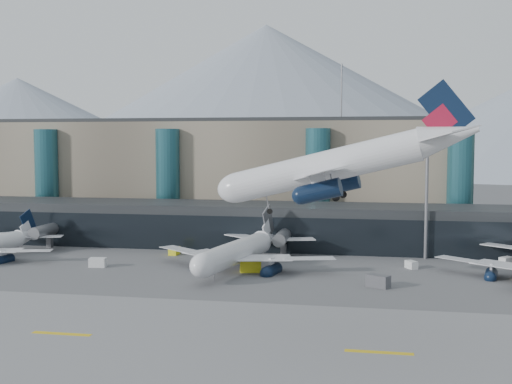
# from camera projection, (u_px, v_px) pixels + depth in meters

# --- Properties ---
(ground) EXTENTS (900.00, 900.00, 0.00)m
(ground) POSITION_uv_depth(u_px,v_px,m) (238.00, 311.00, 93.25)
(ground) COLOR #515154
(ground) RESTS_ON ground
(runway_strip) EXTENTS (400.00, 40.00, 0.04)m
(runway_strip) POSITION_uv_depth(u_px,v_px,m) (213.00, 343.00, 78.55)
(runway_strip) COLOR slate
(runway_strip) RESTS_ON ground
(runway_markings) EXTENTS (128.00, 1.00, 0.02)m
(runway_markings) POSITION_uv_depth(u_px,v_px,m) (213.00, 343.00, 78.55)
(runway_markings) COLOR gold
(runway_markings) RESTS_ON ground
(concourse) EXTENTS (170.00, 27.00, 10.00)m
(concourse) POSITION_uv_depth(u_px,v_px,m) (290.00, 226.00, 149.46)
(concourse) COLOR black
(concourse) RESTS_ON ground
(terminal_main) EXTENTS (130.00, 30.00, 31.00)m
(terminal_main) POSITION_uv_depth(u_px,v_px,m) (219.00, 173.00, 184.79)
(terminal_main) COLOR gray
(terminal_main) RESTS_ON ground
(teal_towers) EXTENTS (116.40, 19.40, 46.00)m
(teal_towers) POSITION_uv_depth(u_px,v_px,m) (241.00, 182.00, 167.42)
(teal_towers) COLOR #235762
(teal_towers) RESTS_ON ground
(mountain_ridge) EXTENTS (910.00, 400.00, 110.00)m
(mountain_ridge) POSITION_uv_depth(u_px,v_px,m) (370.00, 112.00, 459.31)
(mountain_ridge) COLOR gray
(mountain_ridge) RESTS_ON ground
(lightmast_mid) EXTENTS (3.00, 1.20, 25.60)m
(lightmast_mid) POSITION_uv_depth(u_px,v_px,m) (427.00, 191.00, 133.75)
(lightmast_mid) COLOR slate
(lightmast_mid) RESTS_ON ground
(hero_jet) EXTENTS (34.60, 34.53, 11.22)m
(hero_jet) POSITION_uv_depth(u_px,v_px,m) (350.00, 155.00, 78.79)
(hero_jet) COLOR silver
(hero_jet) RESTS_ON ground
(jet_parked_mid) EXTENTS (38.38, 39.16, 12.61)m
(jet_parked_mid) POSITION_uv_depth(u_px,v_px,m) (243.00, 243.00, 125.50)
(jet_parked_mid) COLOR silver
(jet_parked_mid) RESTS_ON ground
(veh_a) EXTENTS (3.40, 2.17, 1.80)m
(veh_a) POSITION_uv_depth(u_px,v_px,m) (98.00, 262.00, 126.02)
(veh_a) COLOR silver
(veh_a) RESTS_ON ground
(veh_b) EXTENTS (1.90, 2.97, 1.67)m
(veh_b) POSITION_uv_depth(u_px,v_px,m) (174.00, 251.00, 139.76)
(veh_b) COLOR yellow
(veh_b) RESTS_ON ground
(veh_c) EXTENTS (4.32, 3.58, 2.12)m
(veh_c) POSITION_uv_depth(u_px,v_px,m) (378.00, 281.00, 108.45)
(veh_c) COLOR #4A4A4F
(veh_c) RESTS_ON ground
(veh_d) EXTENTS (3.21, 3.27, 1.71)m
(veh_d) POSITION_uv_depth(u_px,v_px,m) (506.00, 261.00, 127.61)
(veh_d) COLOR silver
(veh_d) RESTS_ON ground
(veh_g) EXTENTS (2.56, 2.95, 1.48)m
(veh_g) POSITION_uv_depth(u_px,v_px,m) (411.00, 265.00, 124.56)
(veh_g) COLOR silver
(veh_g) RESTS_ON ground
(veh_h) EXTENTS (4.31, 3.03, 2.16)m
(veh_h) POSITION_uv_depth(u_px,v_px,m) (250.00, 266.00, 121.25)
(veh_h) COLOR yellow
(veh_h) RESTS_ON ground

